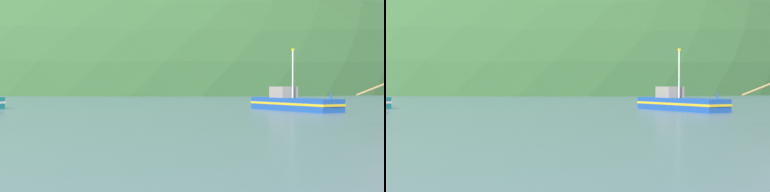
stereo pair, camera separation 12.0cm
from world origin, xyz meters
TOP-DOWN VIEW (x-y plane):
  - hill_far_right at (-69.88, 168.12)m, footprint 101.86×81.49m
  - hill_mid_left at (-27.88, 142.59)m, footprint 157.30×125.84m
  - fishing_boat_blue at (12.46, 34.34)m, footprint 7.90×8.95m

SIDE VIEW (x-z plane):
  - hill_far_right at x=-69.88m, z-range -46.76..46.76m
  - hill_mid_left at x=-27.88m, z-range -47.35..47.35m
  - fishing_boat_blue at x=12.46m, z-range -2.00..3.29m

